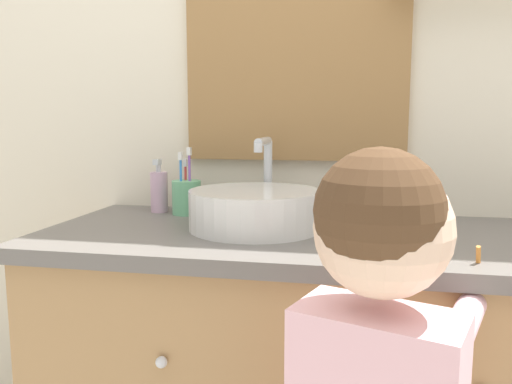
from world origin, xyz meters
The scene contains 4 objects.
wall_back centered at (0.03, 0.62, 1.30)m, with size 3.20×0.18×2.50m.
sink_basin centered at (-0.17, 0.33, 0.83)m, with size 0.32×0.37×0.22m.
toothbrush_holder centered at (-0.40, 0.49, 0.83)m, with size 0.08×0.08×0.19m.
soap_dispenser centered at (-0.49, 0.51, 0.84)m, with size 0.05×0.05×0.15m.
Camera 1 is at (0.07, -0.85, 1.04)m, focal length 35.00 mm.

